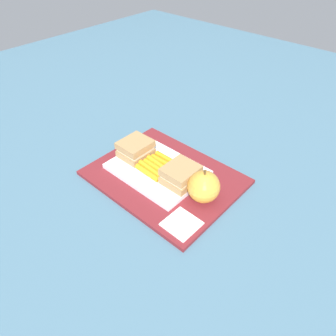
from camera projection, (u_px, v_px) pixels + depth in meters
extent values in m
plane|color=#42667A|center=(164.00, 178.00, 0.81)|extent=(2.40, 2.40, 0.00)
cube|color=maroon|center=(164.00, 177.00, 0.80)|extent=(0.36, 0.28, 0.01)
cube|color=white|center=(157.00, 169.00, 0.81)|extent=(0.23, 0.17, 0.01)
cube|color=#9E7A4C|center=(136.00, 153.00, 0.84)|extent=(0.07, 0.08, 0.02)
cube|color=beige|center=(136.00, 149.00, 0.83)|extent=(0.07, 0.07, 0.01)
cube|color=#9E7A4C|center=(135.00, 145.00, 0.82)|extent=(0.07, 0.08, 0.02)
cube|color=#9E7A4C|center=(180.00, 179.00, 0.76)|extent=(0.07, 0.08, 0.02)
cube|color=beige|center=(181.00, 175.00, 0.75)|extent=(0.07, 0.07, 0.01)
cube|color=#9E7A4C|center=(181.00, 170.00, 0.74)|extent=(0.07, 0.08, 0.02)
cylinder|color=orange|center=(147.00, 173.00, 0.78)|extent=(0.08, 0.01, 0.02)
cylinder|color=orange|center=(151.00, 169.00, 0.79)|extent=(0.08, 0.01, 0.02)
cylinder|color=orange|center=(155.00, 167.00, 0.80)|extent=(0.08, 0.01, 0.02)
cylinder|color=orange|center=(159.00, 164.00, 0.81)|extent=(0.08, 0.01, 0.02)
cylinder|color=orange|center=(163.00, 162.00, 0.81)|extent=(0.08, 0.01, 0.02)
cylinder|color=orange|center=(167.00, 159.00, 0.82)|extent=(0.08, 0.01, 0.01)
sphere|color=gold|center=(204.00, 186.00, 0.72)|extent=(0.08, 0.08, 0.08)
cylinder|color=brown|center=(206.00, 172.00, 0.69)|extent=(0.01, 0.01, 0.01)
cube|color=white|center=(182.00, 224.00, 0.68)|extent=(0.07, 0.07, 0.00)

